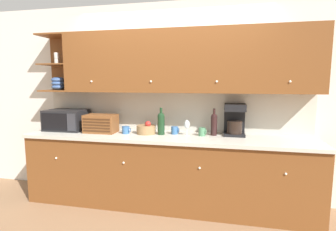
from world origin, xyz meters
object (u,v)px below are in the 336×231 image
object	(u,v)px
wine_bottle	(161,122)
mug_blue_second	(202,132)
bread_box	(101,124)
second_wine_bottle	(214,123)
microwave	(67,120)
wine_glass	(187,125)
mug_patterned_third	(175,130)
mug	(126,130)
coffee_maker	(235,119)
fruit_basket	(146,129)

from	to	relation	value
wine_bottle	mug_blue_second	size ratio (longest dim) A/B	3.41
bread_box	wine_bottle	distance (m)	0.81
second_wine_bottle	wine_bottle	bearing A→B (deg)	-172.11
microwave	bread_box	bearing A→B (deg)	-7.12
wine_glass	mug_blue_second	bearing A→B (deg)	3.67
wine_glass	mug_blue_second	size ratio (longest dim) A/B	1.94
wine_glass	mug_patterned_third	bearing A→B (deg)	161.50
mug	mug_patterned_third	distance (m)	0.63
second_wine_bottle	coffee_maker	world-z (taller)	coffee_maker
mug	coffee_maker	bearing A→B (deg)	8.26
mug_patterned_third	wine_glass	bearing A→B (deg)	-18.50
mug	wine_glass	size ratio (longest dim) A/B	0.55
mug_patterned_third	second_wine_bottle	size ratio (longest dim) A/B	0.30
microwave	coffee_maker	bearing A→B (deg)	3.05
fruit_basket	coffee_maker	bearing A→B (deg)	7.68
mug	mug_patterned_third	world-z (taller)	same
microwave	bread_box	xyz separation A→B (m)	(0.55, -0.07, -0.02)
mug_blue_second	second_wine_bottle	distance (m)	0.18
second_wine_bottle	coffee_maker	bearing A→B (deg)	14.69
microwave	coffee_maker	xyz separation A→B (m)	(2.26, 0.12, 0.06)
microwave	wine_glass	size ratio (longest dim) A/B	2.73
mug_patterned_third	bread_box	bearing A→B (deg)	-174.14
bread_box	mug_blue_second	size ratio (longest dim) A/B	4.04
mug_patterned_third	coffee_maker	distance (m)	0.76
coffee_maker	microwave	bearing A→B (deg)	-176.95
wine_bottle	coffee_maker	xyz separation A→B (m)	(0.91, 0.16, 0.04)
mug_patterned_third	mug_blue_second	distance (m)	0.35
wine_bottle	wine_glass	xyz separation A→B (m)	(0.33, 0.01, -0.02)
microwave	mug_patterned_third	size ratio (longest dim) A/B	5.34
mug_blue_second	fruit_basket	bearing A→B (deg)	-178.61
mug_blue_second	second_wine_bottle	size ratio (longest dim) A/B	0.30
coffee_maker	wine_bottle	bearing A→B (deg)	-170.20
wine_bottle	coffee_maker	bearing A→B (deg)	9.80
mug	bread_box	bearing A→B (deg)	178.55
wine_bottle	second_wine_bottle	xyz separation A→B (m)	(0.66, 0.09, -0.00)
bread_box	microwave	bearing A→B (deg)	172.88
microwave	fruit_basket	xyz separation A→B (m)	(1.16, -0.03, -0.08)
wine_bottle	fruit_basket	bearing A→B (deg)	177.79
microwave	wine_glass	xyz separation A→B (m)	(1.68, -0.02, -0.01)
fruit_basket	wine_bottle	distance (m)	0.22
bread_box	fruit_basket	size ratio (longest dim) A/B	1.66
coffee_maker	mug	bearing A→B (deg)	-171.74
mug_patterned_third	fruit_basket	bearing A→B (deg)	-170.67
microwave	mug	size ratio (longest dim) A/B	4.93
wine_glass	second_wine_bottle	size ratio (longest dim) A/B	0.58
fruit_basket	coffee_maker	distance (m)	1.12
bread_box	second_wine_bottle	xyz separation A→B (m)	(1.46, 0.12, 0.03)
mug_patterned_third	mug	bearing A→B (deg)	-170.09
fruit_basket	second_wine_bottle	distance (m)	0.86
mug_blue_second	coffee_maker	distance (m)	0.44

